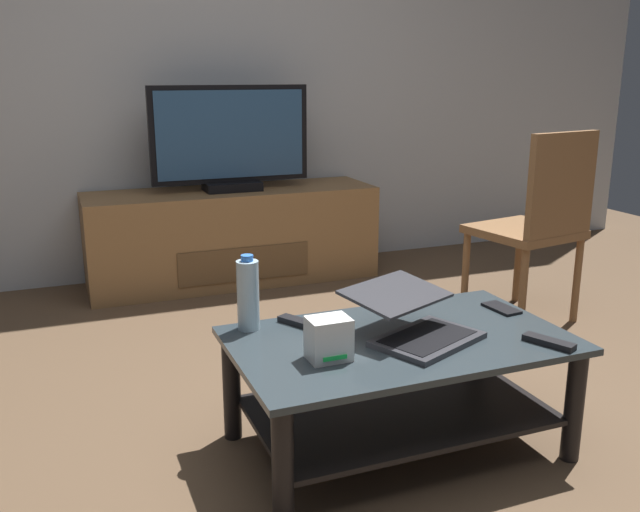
% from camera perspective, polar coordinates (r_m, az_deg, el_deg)
% --- Properties ---
extents(ground_plane, '(7.68, 7.68, 0.00)m').
position_cam_1_polar(ground_plane, '(2.30, 4.01, -16.56)').
color(ground_plane, brown).
extents(back_wall, '(6.40, 0.12, 2.80)m').
position_cam_1_polar(back_wall, '(4.26, -10.41, 17.41)').
color(back_wall, silver).
rests_on(back_wall, ground).
extents(coffee_table, '(1.07, 0.63, 0.39)m').
position_cam_1_polar(coffee_table, '(2.26, 6.52, -9.59)').
color(coffee_table, '#2D383D').
rests_on(coffee_table, ground).
extents(media_cabinet, '(1.67, 0.50, 0.54)m').
position_cam_1_polar(media_cabinet, '(4.08, -7.23, 1.68)').
color(media_cabinet, olive).
rests_on(media_cabinet, ground).
extents(television, '(0.91, 0.20, 0.59)m').
position_cam_1_polar(television, '(3.97, -7.41, 9.44)').
color(television, black).
rests_on(television, media_cabinet).
extents(dining_chair, '(0.51, 0.51, 0.94)m').
position_cam_1_polar(dining_chair, '(3.45, 17.67, 2.93)').
color(dining_chair, brown).
rests_on(dining_chair, ground).
extents(laptop, '(0.44, 0.46, 0.15)m').
position_cam_1_polar(laptop, '(2.19, 7.83, -5.31)').
color(laptop, '#333338').
rests_on(laptop, coffee_table).
extents(router_box, '(0.12, 0.10, 0.13)m').
position_cam_1_polar(router_box, '(2.02, 0.73, -6.87)').
color(router_box, white).
rests_on(router_box, coffee_table).
extents(water_bottle_near, '(0.07, 0.07, 0.25)m').
position_cam_1_polar(water_bottle_near, '(2.24, -5.98, -3.18)').
color(water_bottle_near, silver).
rests_on(water_bottle_near, coffee_table).
extents(cell_phone, '(0.08, 0.15, 0.01)m').
position_cam_1_polar(cell_phone, '(2.53, 14.79, -4.21)').
color(cell_phone, black).
rests_on(cell_phone, coffee_table).
extents(tv_remote, '(0.11, 0.16, 0.02)m').
position_cam_1_polar(tv_remote, '(2.25, 18.42, -6.78)').
color(tv_remote, black).
rests_on(tv_remote, coffee_table).
extents(soundbar_remote, '(0.12, 0.16, 0.02)m').
position_cam_1_polar(soundbar_remote, '(2.29, -1.71, -5.53)').
color(soundbar_remote, black).
rests_on(soundbar_remote, coffee_table).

